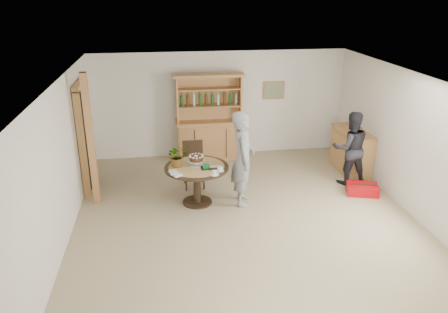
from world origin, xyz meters
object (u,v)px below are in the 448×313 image
sideboard (351,151)px  teen_boy (243,158)px  dining_table (197,174)px  adult_person (350,148)px  hutch (209,130)px  red_suitcase (363,189)px  dining_chair (193,161)px

sideboard → teen_boy: size_ratio=0.70×
dining_table → adult_person: size_ratio=0.77×
hutch → red_suitcase: 3.75m
dining_chair → adult_person: bearing=-7.2°
dining_chair → teen_boy: size_ratio=0.52×
hutch → dining_table: (-0.50, -2.34, -0.08)m
teen_boy → red_suitcase: teen_boy is taller
dining_table → red_suitcase: (3.30, -0.09, -0.50)m
teen_boy → red_suitcase: bearing=-82.0°
dining_table → adult_person: adult_person is taller
hutch → adult_person: hutch is taller
hutch → teen_boy: size_ratio=1.13×
hutch → teen_boy: bearing=-81.8°
sideboard → teen_boy: bearing=-155.9°
teen_boy → sideboard: bearing=-58.2°
adult_person → dining_table: bearing=12.9°
dining_table → teen_boy: (0.85, -0.10, 0.30)m
red_suitcase → sideboard: bearing=94.5°
dining_chair → red_suitcase: dining_chair is taller
dining_table → hutch: bearing=78.0°
sideboard → dining_table: 3.71m
dining_chair → adult_person: adult_person is taller
dining_chair → teen_boy: bearing=-48.4°
sideboard → red_suitcase: bearing=-101.4°
hutch → sideboard: 3.29m
red_suitcase → teen_boy: bearing=-163.7°
hutch → red_suitcase: size_ratio=2.97×
sideboard → red_suitcase: size_ratio=1.83×
dining_table → dining_chair: 0.83m
hutch → dining_chair: 1.60m
adult_person → red_suitcase: size_ratio=2.26×
dining_table → dining_chair: bearing=90.1°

